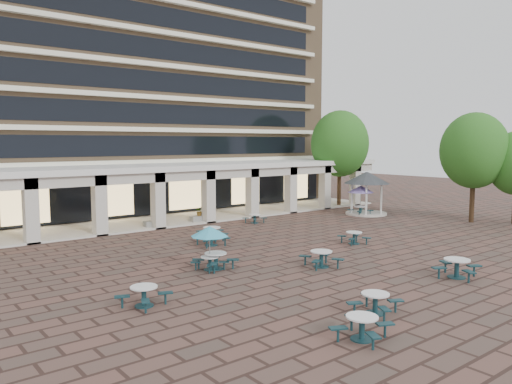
% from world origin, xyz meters
% --- Properties ---
extents(ground, '(120.00, 120.00, 0.00)m').
position_xyz_m(ground, '(0.00, 0.00, 0.00)').
color(ground, brown).
rests_on(ground, ground).
extents(apartment_building, '(40.00, 15.50, 25.20)m').
position_xyz_m(apartment_building, '(0.00, 25.47, 12.60)').
color(apartment_building, '#8E7050').
rests_on(apartment_building, ground).
extents(retail_arcade, '(42.00, 6.60, 4.40)m').
position_xyz_m(retail_arcade, '(0.00, 14.80, 3.00)').
color(retail_arcade, white).
rests_on(retail_arcade, ground).
extents(picnic_table_0, '(2.02, 2.02, 0.76)m').
position_xyz_m(picnic_table_0, '(-6.60, -9.56, 0.45)').
color(picnic_table_0, '#14373D').
rests_on(picnic_table_0, ground).
extents(picnic_table_1, '(1.97, 1.97, 0.75)m').
position_xyz_m(picnic_table_1, '(-4.37, -8.32, 0.45)').
color(picnic_table_1, '#14373D').
rests_on(picnic_table_1, ground).
extents(picnic_table_2, '(2.28, 2.28, 0.86)m').
position_xyz_m(picnic_table_2, '(2.35, -7.61, 0.51)').
color(picnic_table_2, '#14373D').
rests_on(picnic_table_2, ground).
extents(picnic_table_4, '(1.82, 1.82, 2.11)m').
position_xyz_m(picnic_table_4, '(-5.61, 0.47, 1.79)').
color(picnic_table_4, '#14373D').
rests_on(picnic_table_4, ground).
extents(picnic_table_5, '(2.08, 2.08, 0.76)m').
position_xyz_m(picnic_table_5, '(-10.45, -2.44, 0.46)').
color(picnic_table_5, '#14373D').
rests_on(picnic_table_5, ground).
extents(picnic_table_7, '(1.90, 1.90, 0.72)m').
position_xyz_m(picnic_table_7, '(4.56, 0.23, 0.43)').
color(picnic_table_7, '#14373D').
rests_on(picnic_table_7, ground).
extents(picnic_table_8, '(1.91, 1.91, 0.80)m').
position_xyz_m(picnic_table_8, '(-5.30, 0.44, 0.48)').
color(picnic_table_8, '#14373D').
rests_on(picnic_table_8, ground).
extents(picnic_table_9, '(1.97, 1.97, 0.82)m').
position_xyz_m(picnic_table_9, '(-2.42, 5.18, 0.49)').
color(picnic_table_9, '#14373D').
rests_on(picnic_table_9, ground).
extents(picnic_table_10, '(2.12, 2.12, 0.80)m').
position_xyz_m(picnic_table_10, '(-1.03, -2.45, 0.48)').
color(picnic_table_10, '#14373D').
rests_on(picnic_table_10, ground).
extents(picnic_table_11, '(2.15, 2.15, 2.49)m').
position_xyz_m(picnic_table_11, '(14.00, 7.58, 2.11)').
color(picnic_table_11, '#14373D').
rests_on(picnic_table_11, ground).
extents(picnic_table_12, '(2.20, 2.20, 0.81)m').
position_xyz_m(picnic_table_12, '(-1.43, 6.59, 0.48)').
color(picnic_table_12, '#14373D').
rests_on(picnic_table_12, ground).
extents(picnic_table_13, '(1.63, 1.63, 0.67)m').
position_xyz_m(picnic_table_13, '(4.68, 10.00, 0.40)').
color(picnic_table_13, '#14373D').
rests_on(picnic_table_13, ground).
extents(gazebo, '(3.86, 3.86, 3.59)m').
position_xyz_m(gazebo, '(14.86, 7.66, 2.70)').
color(gazebo, beige).
rests_on(gazebo, ground).
extents(tree_east_a, '(5.00, 5.00, 8.33)m').
position_xyz_m(tree_east_a, '(17.96, 0.05, 5.44)').
color(tree_east_a, '#382616').
rests_on(tree_east_a, ground).
extents(tree_east_c, '(5.45, 5.45, 9.07)m').
position_xyz_m(tree_east_c, '(17.21, 12.84, 5.93)').
color(tree_east_c, '#382616').
rests_on(tree_east_c, ground).
extents(planter_left, '(1.50, 0.74, 1.20)m').
position_xyz_m(planter_left, '(-2.18, 12.90, 0.46)').
color(planter_left, gray).
rests_on(planter_left, ground).
extents(planter_right, '(1.50, 0.70, 1.22)m').
position_xyz_m(planter_right, '(1.63, 12.90, 0.47)').
color(planter_right, gray).
rests_on(planter_right, ground).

